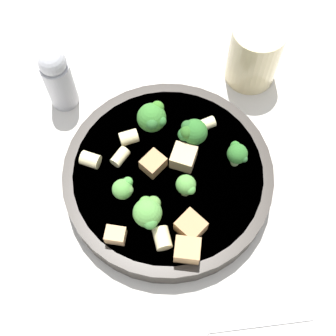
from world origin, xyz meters
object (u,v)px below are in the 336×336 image
at_px(broccoli_floret_0, 237,154).
at_px(broccoli_floret_5, 123,189).
at_px(rigatoni_3, 129,137).
at_px(chicken_chunk_0, 191,226).
at_px(pepper_shaker, 58,78).
at_px(rigatoni_0, 120,157).
at_px(broccoli_floret_4, 192,132).
at_px(broccoli_floret_3, 148,212).
at_px(drinking_glass, 254,56).
at_px(pasta_bowl, 168,176).
at_px(broccoli_floret_1, 152,118).
at_px(chicken_chunk_1, 153,163).
at_px(broccoli_floret_2, 189,184).
at_px(rigatoni_2, 204,125).
at_px(rigatoni_1, 162,238).
at_px(chicken_chunk_3, 116,235).
at_px(chicken_chunk_4, 187,250).
at_px(chicken_chunk_2, 182,155).
at_px(spoon, 205,328).
at_px(rigatoni_4, 90,160).

relative_size(broccoli_floret_0, broccoli_floret_5, 1.07).
bearing_deg(rigatoni_3, chicken_chunk_0, -94.20).
bearing_deg(broccoli_floret_0, pepper_shaker, 116.42).
xyz_separation_m(rigatoni_0, pepper_shaker, (-0.00, 0.13, 0.01)).
distance_m(broccoli_floret_4, rigatoni_3, 0.08).
distance_m(broccoli_floret_3, drinking_glass, 0.26).
bearing_deg(pasta_bowl, rigatoni_3, 101.72).
bearing_deg(broccoli_floret_1, broccoli_floret_5, -145.93).
xyz_separation_m(broccoli_floret_5, chicken_chunk_1, (0.05, 0.01, -0.01)).
xyz_separation_m(broccoli_floret_2, rigatoni_2, (0.07, 0.05, -0.01)).
height_order(rigatoni_1, chicken_chunk_1, same).
distance_m(chicken_chunk_1, chicken_chunk_3, 0.09).
distance_m(rigatoni_1, chicken_chunk_4, 0.03).
relative_size(chicken_chunk_2, spoon, 0.17).
bearing_deg(rigatoni_1, broccoli_floret_3, 84.85).
distance_m(rigatoni_2, rigatoni_4, 0.14).
bearing_deg(spoon, drinking_glass, 40.74).
bearing_deg(broccoli_floret_2, chicken_chunk_1, 105.20).
bearing_deg(pepper_shaker, chicken_chunk_3, -105.10).
height_order(broccoli_floret_3, chicken_chunk_0, broccoli_floret_3).
bearing_deg(broccoli_floret_5, rigatoni_4, 97.83).
distance_m(rigatoni_0, chicken_chunk_4, 0.13).
bearing_deg(rigatoni_3, chicken_chunk_4, -100.96).
relative_size(broccoli_floret_3, rigatoni_4, 1.87).
relative_size(pasta_bowl, chicken_chunk_1, 9.71).
bearing_deg(chicken_chunk_1, broccoli_floret_0, -33.49).
bearing_deg(chicken_chunk_3, broccoli_floret_3, -6.93).
xyz_separation_m(drinking_glass, pepper_shaker, (-0.22, 0.12, 0.01)).
bearing_deg(broccoli_floret_1, rigatoni_3, 176.13).
bearing_deg(broccoli_floret_5, pepper_shaker, 83.37).
distance_m(broccoli_floret_0, broccoli_floret_1, 0.11).
xyz_separation_m(rigatoni_0, chicken_chunk_4, (-0.01, -0.13, 0.00)).
bearing_deg(pepper_shaker, broccoli_floret_2, -79.17).
xyz_separation_m(pasta_bowl, rigatoni_2, (0.07, 0.02, 0.02)).
distance_m(broccoli_floret_0, rigatoni_1, 0.13).
distance_m(rigatoni_3, chicken_chunk_0, 0.13).
bearing_deg(broccoli_floret_2, broccoli_floret_1, 79.07).
bearing_deg(chicken_chunk_4, rigatoni_3, 79.04).
height_order(chicken_chunk_1, spoon, chicken_chunk_1).
bearing_deg(chicken_chunk_4, rigatoni_4, 98.74).
bearing_deg(broccoli_floret_1, broccoli_floret_2, -100.93).
xyz_separation_m(broccoli_floret_0, spoon, (-0.14, -0.12, -0.05)).
relative_size(rigatoni_1, chicken_chunk_0, 0.83).
bearing_deg(rigatoni_0, pasta_bowl, -52.90).
distance_m(pasta_bowl, broccoli_floret_3, 0.07).
height_order(rigatoni_3, drinking_glass, drinking_glass).
bearing_deg(chicken_chunk_2, broccoli_floret_0, -40.54).
distance_m(rigatoni_3, rigatoni_4, 0.05).
xyz_separation_m(broccoli_floret_4, rigatoni_1, (-0.10, -0.08, -0.01)).
xyz_separation_m(broccoli_floret_5, drinking_glass, (0.24, 0.06, -0.01)).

